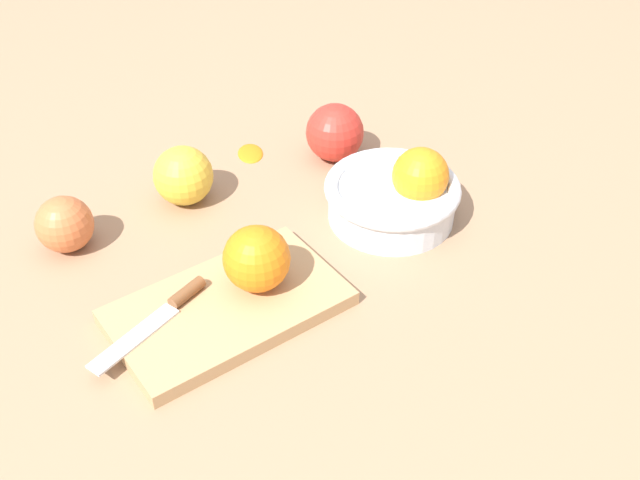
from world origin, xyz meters
The scene contains 9 objects.
ground_plane centered at (0.00, 0.00, 0.00)m, with size 2.40×2.40×0.00m, color #997556.
bowl centered at (-0.16, 0.10, 0.04)m, with size 0.17×0.17×0.10m.
cutting_board centered at (0.10, 0.07, 0.01)m, with size 0.25×0.15×0.02m, color tan.
orange_on_board centered at (0.06, 0.08, 0.05)m, with size 0.07×0.07×0.07m, color orange.
knife centered at (0.16, 0.04, 0.02)m, with size 0.16×0.04×0.01m.
apple_front_center centered at (0.00, -0.12, 0.04)m, with size 0.08×0.08×0.08m, color gold.
apple_front_left centered at (-0.21, -0.05, 0.04)m, with size 0.08×0.08×0.08m, color red.
apple_front_right centered at (0.16, -0.15, 0.03)m, with size 0.07×0.07×0.07m, color #CC6638.
citrus_peel centered at (-0.13, -0.15, 0.00)m, with size 0.05×0.04×0.01m, color orange.
Camera 1 is at (0.46, 0.54, 0.58)m, focal length 41.97 mm.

